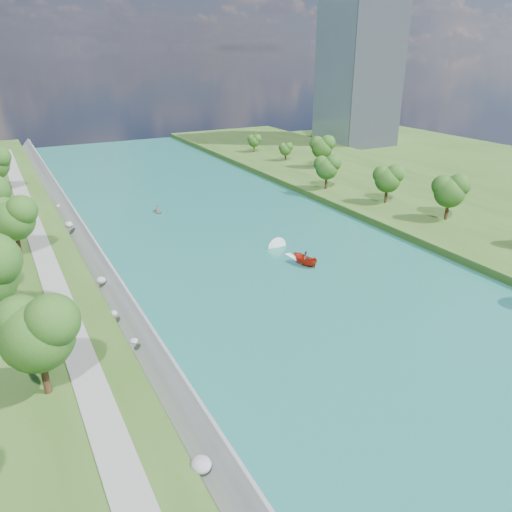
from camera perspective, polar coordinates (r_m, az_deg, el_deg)
ground at (r=72.08m, az=6.20°, el=-4.39°), size 260.00×260.00×0.00m
river_water at (r=87.75m, az=-1.07°, el=0.87°), size 55.00×240.00×0.10m
berm_east at (r=117.27m, az=21.12°, el=5.36°), size 44.00×240.00×1.50m
riprap_bank at (r=79.04m, az=-17.77°, el=-1.42°), size 4.40×236.00×4.42m
riverside_path at (r=78.40m, az=-22.76°, el=-0.96°), size 3.00×200.00×0.10m
office_tower at (r=189.88m, az=11.74°, el=21.45°), size 22.00×22.00×60.00m
trees_east at (r=106.39m, az=18.35°, el=7.31°), size 20.07×137.23×11.68m
motorboat at (r=81.88m, az=5.19°, el=-0.22°), size 3.60×19.30×2.07m
raft at (r=109.05m, az=-11.15°, el=5.08°), size 2.46×3.20×1.56m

